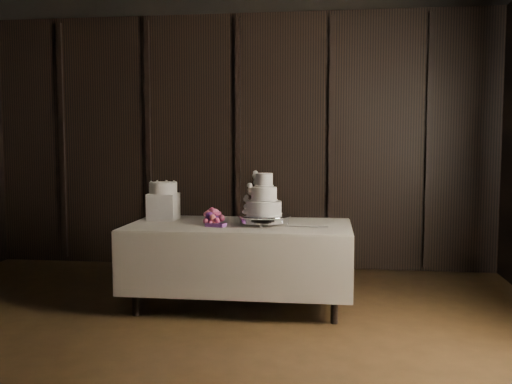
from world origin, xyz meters
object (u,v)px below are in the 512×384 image
Objects in this scene: cake_stand at (264,220)px; bouquet at (213,218)px; wedding_cake at (261,199)px; box_pedestal at (163,207)px; small_cake at (163,188)px; display_table at (240,262)px.

cake_stand is 0.46m from bouquet.
wedding_cake is at bearing 3.15° from bouquet.
cake_stand is at bearing -13.02° from box_pedestal.
small_cake is (0.00, 0.00, 0.18)m from box_pedestal.
wedding_cake is at bearing -14.19° from display_table.
cake_stand is at bearing 4.91° from bouquet.
bouquet is at bearing -175.09° from cake_stand.
bouquet is at bearing -26.63° from box_pedestal.
box_pedestal is (-0.76, 0.19, 0.47)m from display_table.
cake_stand is 1.05m from small_cake.
small_cake reaches higher than cake_stand.
box_pedestal reaches higher than cake_stand.
small_cake reaches higher than display_table.
small_cake is (-0.99, 0.23, 0.26)m from cake_stand.
cake_stand is 1.83× the size of small_cake.
bouquet is 1.41× the size of small_cake.
cake_stand is 1.86× the size of box_pedestal.
bouquet is at bearing -162.26° from display_table.
box_pedestal is at bearing 172.09° from wedding_cake.
small_cake is at bearing 165.62° from display_table.
box_pedestal is (-0.99, 0.23, 0.08)m from cake_stand.
display_table is 0.91m from box_pedestal.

